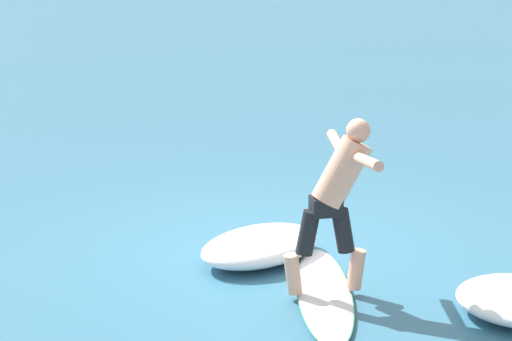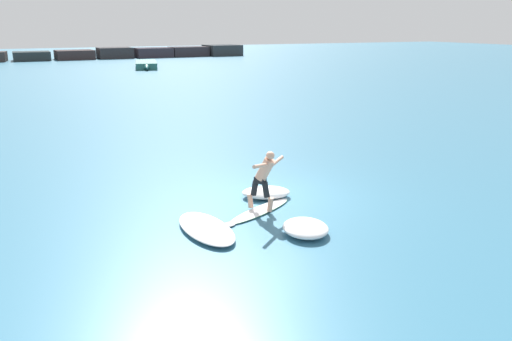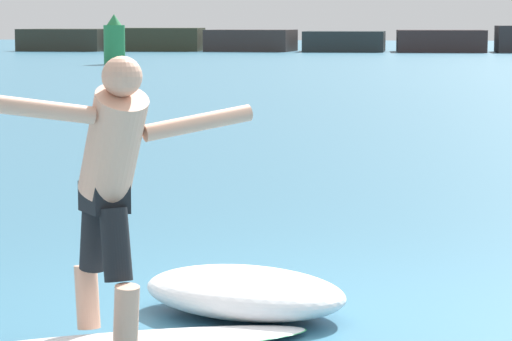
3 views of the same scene
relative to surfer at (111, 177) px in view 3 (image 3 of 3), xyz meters
name	(u,v)px [view 3 (image 3 of 3)]	position (x,y,z in m)	size (l,w,h in m)	color
ground_plane	(294,317)	(0.84, 1.00, -0.97)	(200.00, 200.00, 0.00)	#336B87
rock_jetty_breakwater	(464,40)	(2.98, 63.00, -0.29)	(48.28, 4.98, 1.58)	#2E3027
surfer	(111,177)	(0.00, 0.00, 0.00)	(1.25, 1.01, 1.54)	tan
channel_marker_buoy	(114,42)	(-11.36, 41.68, -0.06)	(0.86, 0.86, 2.02)	#288447
wave_foam_at_tail	(244,292)	(0.54, 1.00, -0.82)	(1.52, 1.25, 0.29)	white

